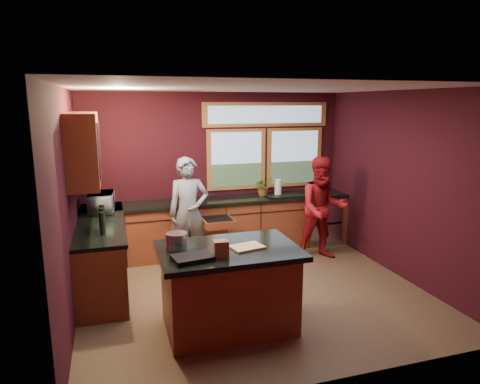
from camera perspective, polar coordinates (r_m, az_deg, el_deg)
name	(u,v)px	position (r m, az deg, el deg)	size (l,w,h in m)	color
floor	(254,292)	(5.96, 1.83, -13.18)	(4.50, 4.50, 0.00)	brown
room_shell	(203,159)	(5.61, -4.93, 4.38)	(4.52, 4.02, 2.71)	black
back_counter	(233,225)	(7.38, -0.95, -4.37)	(4.50, 0.64, 0.93)	brown
left_counter	(102,253)	(6.31, -17.96, -7.78)	(0.64, 2.30, 0.93)	brown
island	(229,287)	(4.94, -1.52, -12.60)	(1.55, 1.05, 0.95)	brown
person_grey	(189,213)	(6.65, -6.88, -2.73)	(0.63, 0.41, 1.72)	slate
person_red	(323,209)	(7.05, 10.95, -2.18)	(0.82, 0.64, 1.68)	maroon
microwave	(101,203)	(6.64, -18.00, -1.34)	(0.53, 0.36, 0.29)	#999999
potted_plant	(263,186)	(7.45, 3.14, 0.80)	(0.30, 0.26, 0.34)	#999999
paper_towel	(278,187)	(7.50, 5.09, 0.62)	(0.12, 0.12, 0.28)	silver
cutting_board	(247,247)	(4.77, 0.94, -7.33)	(0.35, 0.25, 0.02)	tan
stock_pot	(176,241)	(4.77, -8.47, -6.46)	(0.24, 0.24, 0.18)	silver
paper_bag	(221,249)	(4.47, -2.56, -7.59)	(0.15, 0.12, 0.18)	brown
black_tray	(193,258)	(4.43, -6.35, -8.72)	(0.40, 0.28, 0.05)	black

